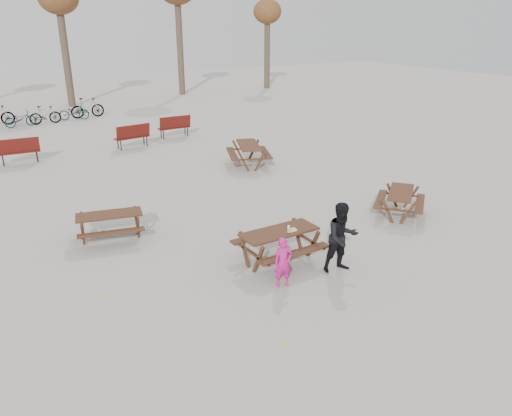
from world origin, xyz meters
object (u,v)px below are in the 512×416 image
soda_bottle (289,229)px  adult (342,238)px  main_picnic_table (279,238)px  picnic_table_north (110,226)px  picnic_table_far (249,155)px  child (283,262)px  picnic_table_east (400,203)px  food_tray (293,230)px

soda_bottle → adult: adult is taller
main_picnic_table → adult: 1.43m
adult → picnic_table_north: adult is taller
soda_bottle → picnic_table_far: bearing=65.1°
adult → picnic_table_far: (2.64, 8.28, -0.39)m
picnic_table_north → child: bearing=-47.6°
main_picnic_table → soda_bottle: size_ratio=10.59×
soda_bottle → adult: 1.20m
adult → child: bearing=-173.9°
picnic_table_far → picnic_table_east: bearing=-148.7°
food_tray → adult: size_ratio=0.11×
adult → main_picnic_table: bearing=140.8°
picnic_table_east → soda_bottle: bearing=151.2°
soda_bottle → picnic_table_east: (4.43, 0.76, -0.50)m
soda_bottle → picnic_table_east: soda_bottle is taller
adult → picnic_table_east: bearing=34.8°
soda_bottle → main_picnic_table: bearing=126.6°
food_tray → picnic_table_east: (4.31, 0.75, -0.44)m
main_picnic_table → adult: adult is taller
picnic_table_east → picnic_table_north: bearing=121.5°
soda_bottle → picnic_table_far: size_ratio=0.09×
food_tray → adult: (0.67, -0.91, 0.01)m
child → adult: 1.51m
picnic_table_north → picnic_table_far: (6.48, 3.91, 0.06)m
child → picnic_table_north: size_ratio=0.68×
main_picnic_table → food_tray: 0.37m
soda_bottle → picnic_table_north: 4.65m
main_picnic_table → child: 1.12m
picnic_table_far → main_picnic_table: bearing=176.4°
soda_bottle → child: bearing=-131.2°
adult → soda_bottle: bearing=141.5°
child → picnic_table_east: size_ratio=0.67×
picnic_table_east → picnic_table_far: (-1.00, 6.63, 0.06)m
main_picnic_table → picnic_table_east: bearing=7.2°
picnic_table_east → picnic_table_far: 6.70m
picnic_table_east → picnic_table_far: size_ratio=0.86×
picnic_table_east → food_tray: bearing=151.3°
picnic_table_far → adult: bearing=-175.0°
main_picnic_table → food_tray: food_tray is taller
food_tray → soda_bottle: size_ratio=1.06×
picnic_table_far → child: bearing=176.0°
child → picnic_table_far: size_ratio=0.58×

